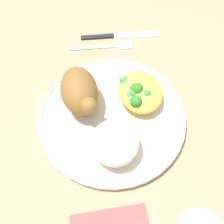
{
  "coord_description": "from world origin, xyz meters",
  "views": [
    {
      "loc": [
        0.26,
        -0.06,
        0.47
      ],
      "look_at": [
        0.0,
        0.0,
        0.03
      ],
      "focal_mm": 43.03,
      "sensor_mm": 36.0,
      "label": 1
    }
  ],
  "objects_px": {
    "plate": "(112,117)",
    "knife": "(113,35)",
    "roasted_chicken": "(80,92)",
    "mac_cheese_with_broccoli": "(139,92)",
    "fork": "(105,46)",
    "rice_pile": "(115,143)"
  },
  "relations": [
    {
      "from": "plate",
      "to": "roasted_chicken",
      "type": "bearing_deg",
      "value": -129.78
    },
    {
      "from": "rice_pile",
      "to": "mac_cheese_with_broccoli",
      "type": "height_order",
      "value": "rice_pile"
    },
    {
      "from": "plate",
      "to": "roasted_chicken",
      "type": "relative_size",
      "value": 2.52
    },
    {
      "from": "rice_pile",
      "to": "knife",
      "type": "distance_m",
      "value": 0.3
    },
    {
      "from": "roasted_chicken",
      "to": "rice_pile",
      "type": "height_order",
      "value": "roasted_chicken"
    },
    {
      "from": "knife",
      "to": "plate",
      "type": "bearing_deg",
      "value": -14.34
    },
    {
      "from": "plate",
      "to": "roasted_chicken",
      "type": "height_order",
      "value": "roasted_chicken"
    },
    {
      "from": "rice_pile",
      "to": "roasted_chicken",
      "type": "bearing_deg",
      "value": -160.31
    },
    {
      "from": "plate",
      "to": "knife",
      "type": "bearing_deg",
      "value": 165.66
    },
    {
      "from": "roasted_chicken",
      "to": "mac_cheese_with_broccoli",
      "type": "relative_size",
      "value": 1.11
    },
    {
      "from": "fork",
      "to": "knife",
      "type": "xyz_separation_m",
      "value": [
        -0.03,
        0.03,
        0.0
      ]
    },
    {
      "from": "plate",
      "to": "knife",
      "type": "xyz_separation_m",
      "value": [
        -0.22,
        0.06,
        -0.0
      ]
    },
    {
      "from": "fork",
      "to": "knife",
      "type": "bearing_deg",
      "value": 137.64
    },
    {
      "from": "rice_pile",
      "to": "fork",
      "type": "xyz_separation_m",
      "value": [
        -0.26,
        0.04,
        -0.04
      ]
    },
    {
      "from": "roasted_chicken",
      "to": "mac_cheese_with_broccoli",
      "type": "bearing_deg",
      "value": 81.77
    },
    {
      "from": "rice_pile",
      "to": "mac_cheese_with_broccoli",
      "type": "bearing_deg",
      "value": 142.71
    },
    {
      "from": "roasted_chicken",
      "to": "knife",
      "type": "xyz_separation_m",
      "value": [
        -0.18,
        0.11,
        -0.05
      ]
    },
    {
      "from": "plate",
      "to": "mac_cheese_with_broccoli",
      "type": "bearing_deg",
      "value": 113.75
    },
    {
      "from": "roasted_chicken",
      "to": "mac_cheese_with_broccoli",
      "type": "distance_m",
      "value": 0.12
    },
    {
      "from": "roasted_chicken",
      "to": "fork",
      "type": "bearing_deg",
      "value": 151.16
    },
    {
      "from": "fork",
      "to": "knife",
      "type": "relative_size",
      "value": 0.75
    },
    {
      "from": "plate",
      "to": "knife",
      "type": "height_order",
      "value": "plate"
    }
  ]
}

